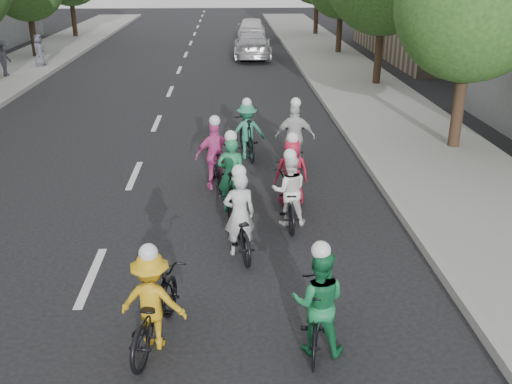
{
  "coord_description": "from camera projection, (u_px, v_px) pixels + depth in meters",
  "views": [
    {
      "loc": [
        2.42,
        -8.66,
        5.05
      ],
      "look_at": [
        2.9,
        1.28,
        1.0
      ],
      "focal_mm": 40.0,
      "sensor_mm": 36.0,
      "label": 1
    }
  ],
  "objects": [
    {
      "name": "ground",
      "position": [
        91.0,
        277.0,
        9.81
      ],
      "size": [
        120.0,
        120.0,
        0.0
      ],
      "primitive_type": "plane",
      "color": "black",
      "rests_on": "ground"
    },
    {
      "name": "sidewalk_right",
      "position": [
        393.0,
        118.0,
        19.39
      ],
      "size": [
        4.0,
        80.0,
        0.15
      ],
      "primitive_type": "cube",
      "color": "gray",
      "rests_on": "ground"
    },
    {
      "name": "curb_right",
      "position": [
        336.0,
        118.0,
        19.3
      ],
      "size": [
        0.18,
        80.0,
        0.18
      ],
      "primitive_type": "cube",
      "color": "#999993",
      "rests_on": "ground"
    },
    {
      "name": "tree_r_0",
      "position": [
        472.0,
        5.0,
        14.82
      ],
      "size": [
        4.0,
        4.0,
        5.97
      ],
      "color": "black",
      "rests_on": "ground"
    },
    {
      "name": "cyclist_0",
      "position": [
        239.0,
        224.0,
        10.46
      ],
      "size": [
        0.92,
        1.89,
        1.74
      ],
      "rotation": [
        0.0,
        0.0,
        3.31
      ],
      "color": "black",
      "rests_on": "ground"
    },
    {
      "name": "cyclist_1",
      "position": [
        317.0,
        309.0,
        7.79
      ],
      "size": [
        0.85,
        1.7,
        1.69
      ],
      "rotation": [
        0.0,
        0.0,
        2.95
      ],
      "color": "black",
      "rests_on": "ground"
    },
    {
      "name": "cyclist_2",
      "position": [
        153.0,
        307.0,
        7.91
      ],
      "size": [
        1.05,
        2.03,
        1.6
      ],
      "rotation": [
        0.0,
        0.0,
        2.94
      ],
      "color": "black",
      "rests_on": "ground"
    },
    {
      "name": "cyclist_3",
      "position": [
        216.0,
        162.0,
        13.41
      ],
      "size": [
        1.02,
        1.59,
        1.79
      ],
      "rotation": [
        0.0,
        0.0,
        3.34
      ],
      "color": "black",
      "rests_on": "ground"
    },
    {
      "name": "cyclist_4",
      "position": [
        291.0,
        179.0,
        12.55
      ],
      "size": [
        0.78,
        1.66,
        1.67
      ],
      "rotation": [
        0.0,
        0.0,
        3.22
      ],
      "color": "black",
      "rests_on": "ground"
    },
    {
      "name": "cyclist_5",
      "position": [
        232.0,
        183.0,
        12.21
      ],
      "size": [
        0.64,
        1.61,
        1.81
      ],
      "rotation": [
        0.0,
        0.0,
        3.05
      ],
      "color": "black",
      "rests_on": "ground"
    },
    {
      "name": "cyclist_6",
      "position": [
        289.0,
        196.0,
        11.65
      ],
      "size": [
        0.71,
        1.9,
        1.62
      ],
      "rotation": [
        0.0,
        0.0,
        3.14
      ],
      "color": "black",
      "rests_on": "ground"
    },
    {
      "name": "cyclist_7",
      "position": [
        247.0,
        134.0,
        15.53
      ],
      "size": [
        1.07,
        1.93,
        1.68
      ],
      "rotation": [
        0.0,
        0.0,
        3.31
      ],
      "color": "black",
      "rests_on": "ground"
    },
    {
      "name": "cyclist_8",
      "position": [
        294.0,
        145.0,
        14.61
      ],
      "size": [
        1.05,
        1.88,
        1.91
      ],
      "rotation": [
        0.0,
        0.0,
        3.1
      ],
      "color": "black",
      "rests_on": "ground"
    },
    {
      "name": "follow_car_lead",
      "position": [
        252.0,
        45.0,
        31.45
      ],
      "size": [
        2.15,
        5.0,
        1.44
      ],
      "primitive_type": "imported",
      "rotation": [
        0.0,
        0.0,
        3.11
      ],
      "color": "#B7B7BD",
      "rests_on": "ground"
    },
    {
      "name": "follow_car_trail",
      "position": [
        252.0,
        28.0,
        38.54
      ],
      "size": [
        2.08,
        4.67,
        1.56
      ],
      "primitive_type": "imported",
      "rotation": [
        0.0,
        0.0,
        3.09
      ],
      "color": "silver",
      "rests_on": "ground"
    },
    {
      "name": "spectator_0",
      "position": [
        5.0,
        58.0,
        25.81
      ],
      "size": [
        0.61,
        1.05,
        1.63
      ],
      "primitive_type": "imported",
      "rotation": [
        0.0,
        0.0,
        1.57
      ],
      "color": "#464652",
      "rests_on": "sidewalk_left"
    },
    {
      "name": "spectator_2",
      "position": [
        39.0,
        50.0,
        28.24
      ],
      "size": [
        0.65,
        0.85,
        1.55
      ],
      "primitive_type": "imported",
      "rotation": [
        0.0,
        0.0,
        1.35
      ],
      "color": "#4E4E5B",
      "rests_on": "sidewalk_left"
    }
  ]
}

